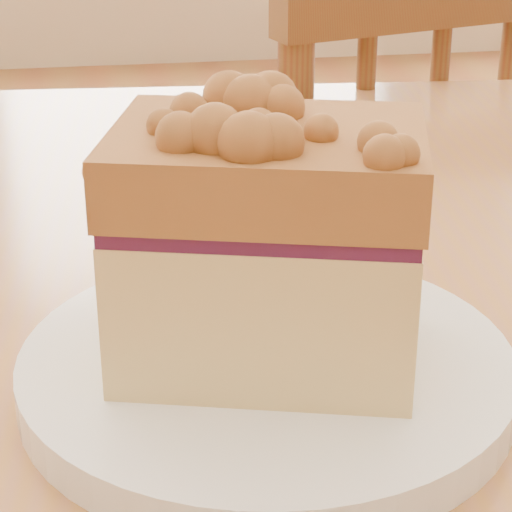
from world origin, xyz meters
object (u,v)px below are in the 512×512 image
Objects in this scene: cafe_chair_main at (353,305)px; cake_slice at (264,232)px; cafe_table_main at (412,404)px; plate at (267,372)px.

cafe_chair_main is 5.59× the size of cake_slice.
cafe_chair_main is 0.80m from cake_slice.
cafe_table_main is 0.23m from cake_slice.
cake_slice reaches higher than cafe_chair_main.
plate is at bearing -129.44° from cafe_table_main.
plate is (-0.11, -0.12, 0.10)m from cafe_table_main.
cake_slice is at bearing 142.57° from plate.
cafe_table_main is 0.60m from cafe_chair_main.
cafe_table_main is at bearing 46.11° from plate.
plate is at bearing -22.27° from cake_slice.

